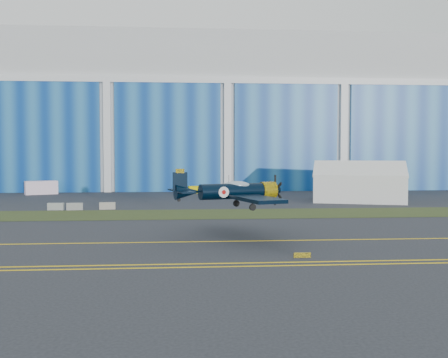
{
  "coord_description": "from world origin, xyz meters",
  "views": [
    {
      "loc": [
        13.69,
        -47.7,
        7.41
      ],
      "look_at": [
        17.98,
        6.56,
        4.55
      ],
      "focal_mm": 42.0,
      "sensor_mm": 36.0,
      "label": 1
    }
  ],
  "objects": [
    {
      "name": "gse_box",
      "position": [
        47.43,
        42.52,
        0.89
      ],
      "size": [
        3.34,
        2.61,
        1.78
      ],
      "primitive_type": "cube",
      "rotation": [
        0.0,
        0.0,
        0.4
      ],
      "color": "gray",
      "rests_on": "ground"
    },
    {
      "name": "tug",
      "position": [
        15.81,
        45.63,
        0.63
      ],
      "size": [
        2.34,
        1.67,
        1.25
      ],
      "primitive_type": "cube",
      "rotation": [
        0.0,
        0.0,
        0.16
      ],
      "color": "#EED600",
      "rests_on": "ground"
    },
    {
      "name": "barrier_a",
      "position": [
        -2.37,
        19.77,
        0.45
      ],
      "size": [
        2.01,
        0.63,
        0.9
      ],
      "primitive_type": "cube",
      "rotation": [
        0.0,
        0.0,
        -0.01
      ],
      "color": "gray",
      "rests_on": "ground"
    },
    {
      "name": "barrier_c",
      "position": [
        4.03,
        20.11,
        0.45
      ],
      "size": [
        2.04,
        0.73,
        0.9
      ],
      "primitive_type": "cube",
      "rotation": [
        0.0,
        0.0,
        0.07
      ],
      "color": "#9F9A8B",
      "rests_on": "ground"
    },
    {
      "name": "guard_board_right",
      "position": [
        22.0,
        -12.0,
        0.17
      ],
      "size": [
        1.2,
        0.15,
        0.35
      ],
      "primitive_type": "cube",
      "color": "yellow",
      "rests_on": "ground"
    },
    {
      "name": "warbird",
      "position": [
        17.98,
        -2.44,
        3.95
      ],
      "size": [
        14.57,
        16.1,
        3.99
      ],
      "rotation": [
        0.0,
        0.0,
        0.3
      ],
      "color": "black",
      "rests_on": "ground"
    },
    {
      "name": "taxiway_centreline",
      "position": [
        0.0,
        -5.0,
        0.01
      ],
      "size": [
        200.0,
        0.2,
        0.02
      ],
      "primitive_type": "cube",
      "color": "yellow",
      "rests_on": "ground"
    },
    {
      "name": "ground",
      "position": [
        0.0,
        0.0,
        0.0
      ],
      "size": [
        260.0,
        260.0,
        0.0
      ],
      "primitive_type": "plane",
      "color": "#2D2F36",
      "rests_on": "ground"
    },
    {
      "name": "grass_median",
      "position": [
        0.0,
        14.0,
        0.02
      ],
      "size": [
        260.0,
        10.0,
        0.02
      ],
      "primitive_type": "cube",
      "color": "#475128",
      "rests_on": "ground"
    },
    {
      "name": "barrier_b",
      "position": [
        0.01,
        19.65,
        0.45
      ],
      "size": [
        2.06,
        0.83,
        0.9
      ],
      "primitive_type": "cube",
      "rotation": [
        0.0,
        0.0,
        0.12
      ],
      "color": "gray",
      "rests_on": "ground"
    },
    {
      "name": "tent",
      "position": [
        39.91,
        28.35,
        3.05
      ],
      "size": [
        15.41,
        13.14,
        6.09
      ],
      "rotation": [
        0.0,
        0.0,
        -0.31
      ],
      "color": "silver",
      "rests_on": "ground"
    },
    {
      "name": "shipping_container",
      "position": [
        -10.84,
        45.1,
        1.16
      ],
      "size": [
        5.76,
        4.06,
        2.32
      ],
      "primitive_type": "cube",
      "rotation": [
        0.0,
        0.0,
        0.4
      ],
      "color": "white",
      "rests_on": "ground"
    },
    {
      "name": "hangar",
      "position": [
        0.0,
        71.79,
        14.96
      ],
      "size": [
        220.0,
        45.7,
        30.0
      ],
      "color": "silver",
      "rests_on": "ground"
    }
  ]
}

